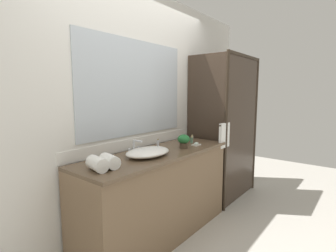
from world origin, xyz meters
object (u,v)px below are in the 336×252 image
at_px(rolled_towel_middle, 110,161).
at_px(amenity_bottle_lotion, 158,143).
at_px(amenity_bottle_conditioner, 192,139).
at_px(soap_dish, 196,144).
at_px(potted_plant, 184,140).
at_px(faucet, 135,149).
at_px(sink_basin, 148,152).
at_px(amenity_bottle_shampoo, 192,140).
at_px(rolled_towel_near_edge, 97,164).

bearing_deg(rolled_towel_middle, amenity_bottle_lotion, 13.49).
height_order(amenity_bottle_lotion, rolled_towel_middle, rolled_towel_middle).
bearing_deg(rolled_towel_middle, amenity_bottle_conditioner, 3.36).
bearing_deg(soap_dish, amenity_bottle_conditioner, 46.18).
bearing_deg(potted_plant, soap_dish, -6.78).
relative_size(faucet, amenity_bottle_lotion, 1.80).
xyz_separation_m(sink_basin, rolled_towel_middle, (-0.47, -0.02, 0.02)).
relative_size(soap_dish, amenity_bottle_lotion, 1.06).
xyz_separation_m(soap_dish, amenity_bottle_lotion, (-0.36, 0.27, 0.03)).
bearing_deg(potted_plant, faucet, 152.95).
height_order(faucet, amenity_bottle_shampoo, faucet).
relative_size(sink_basin, soap_dish, 4.74).
relative_size(rolled_towel_near_edge, rolled_towel_middle, 1.05).
distance_m(amenity_bottle_conditioner, amenity_bottle_shampoo, 0.07).
bearing_deg(amenity_bottle_lotion, soap_dish, -36.88).
bearing_deg(rolled_towel_middle, sink_basin, 2.46).
xyz_separation_m(amenity_bottle_conditioner, amenity_bottle_shampoo, (-0.06, -0.03, -0.00)).
bearing_deg(sink_basin, rolled_towel_near_edge, -178.90).
relative_size(amenity_bottle_shampoo, rolled_towel_near_edge, 0.42).
bearing_deg(amenity_bottle_shampoo, amenity_bottle_conditioner, 26.63).
distance_m(sink_basin, faucet, 0.18).
bearing_deg(faucet, rolled_towel_near_edge, -161.51).
relative_size(soap_dish, amenity_bottle_conditioner, 1.15).
bearing_deg(amenity_bottle_conditioner, potted_plant, -160.77).
bearing_deg(amenity_bottle_shampoo, rolled_towel_near_edge, -178.39).
relative_size(potted_plant, amenity_bottle_lotion, 1.59).
height_order(amenity_bottle_lotion, amenity_bottle_shampoo, amenity_bottle_lotion).
bearing_deg(soap_dish, amenity_bottle_lotion, 143.12).
bearing_deg(rolled_towel_near_edge, sink_basin, 1.10).
xyz_separation_m(soap_dish, rolled_towel_near_edge, (-1.28, 0.08, 0.04)).
distance_m(faucet, rolled_towel_near_edge, 0.61).
xyz_separation_m(soap_dish, amenity_bottle_conditioner, (0.14, 0.15, 0.03)).
height_order(sink_basin, rolled_towel_middle, rolled_towel_middle).
bearing_deg(amenity_bottle_conditioner, amenity_bottle_shampoo, -153.37).
xyz_separation_m(sink_basin, soap_dish, (0.70, -0.09, -0.02)).
bearing_deg(faucet, amenity_bottle_shampoo, -11.11).
distance_m(soap_dish, amenity_bottle_conditioner, 0.21).
bearing_deg(amenity_bottle_conditioner, rolled_towel_middle, -176.64).
height_order(sink_basin, amenity_bottle_conditioner, amenity_bottle_conditioner).
height_order(faucet, potted_plant, potted_plant).
xyz_separation_m(faucet, rolled_towel_near_edge, (-0.58, -0.19, 0.01)).
bearing_deg(faucet, sink_basin, -90.00).
distance_m(rolled_towel_near_edge, rolled_towel_middle, 0.11).
xyz_separation_m(potted_plant, amenity_bottle_conditioner, (0.36, 0.12, -0.04)).
bearing_deg(rolled_towel_middle, soap_dish, -3.58).
bearing_deg(potted_plant, rolled_towel_middle, 177.14).
relative_size(sink_basin, amenity_bottle_conditioner, 5.47).
bearing_deg(faucet, amenity_bottle_conditioner, -8.38).
distance_m(amenity_bottle_lotion, amenity_bottle_shampoo, 0.46).
relative_size(faucet, potted_plant, 1.13).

